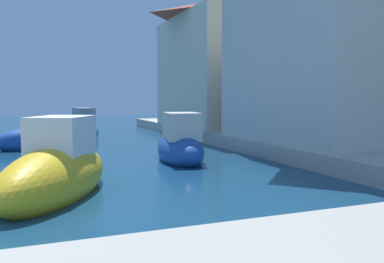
{
  "coord_description": "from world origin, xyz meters",
  "views": [
    {
      "loc": [
        2.91,
        -6.38,
        2.01
      ],
      "look_at": [
        8.83,
        8.48,
        0.67
      ],
      "focal_mm": 38.49,
      "sensor_mm": 36.0,
      "label": 1
    }
  ],
  "objects_px": {
    "moored_boat_6": "(83,128)",
    "waterfront_building_annex": "(231,61)",
    "moored_boat_7": "(180,146)",
    "moored_boat_2": "(57,172)",
    "moored_boat_1": "(44,140)",
    "waterfront_building_main": "(338,29)"
  },
  "relations": [
    {
      "from": "moored_boat_2",
      "to": "moored_boat_6",
      "type": "bearing_deg",
      "value": -161.88
    },
    {
      "from": "moored_boat_6",
      "to": "moored_boat_7",
      "type": "relative_size",
      "value": 1.02
    },
    {
      "from": "moored_boat_1",
      "to": "moored_boat_7",
      "type": "xyz_separation_m",
      "value": [
        3.89,
        -4.94,
        0.15
      ]
    },
    {
      "from": "moored_boat_2",
      "to": "moored_boat_1",
      "type": "bearing_deg",
      "value": -152.94
    },
    {
      "from": "moored_boat_2",
      "to": "waterfront_building_annex",
      "type": "bearing_deg",
      "value": 166.16
    },
    {
      "from": "moored_boat_6",
      "to": "waterfront_building_main",
      "type": "height_order",
      "value": "waterfront_building_main"
    },
    {
      "from": "moored_boat_6",
      "to": "waterfront_building_annex",
      "type": "xyz_separation_m",
      "value": [
        7.55,
        -1.66,
        3.49
      ]
    },
    {
      "from": "moored_boat_1",
      "to": "moored_boat_2",
      "type": "xyz_separation_m",
      "value": [
        -0.03,
        -8.29,
        0.15
      ]
    },
    {
      "from": "moored_boat_2",
      "to": "moored_boat_7",
      "type": "height_order",
      "value": "moored_boat_2"
    },
    {
      "from": "moored_boat_6",
      "to": "waterfront_building_annex",
      "type": "bearing_deg",
      "value": -114.15
    },
    {
      "from": "moored_boat_1",
      "to": "moored_boat_7",
      "type": "distance_m",
      "value": 6.29
    },
    {
      "from": "moored_boat_7",
      "to": "moored_boat_1",
      "type": "bearing_deg",
      "value": 46.04
    },
    {
      "from": "moored_boat_1",
      "to": "waterfront_building_annex",
      "type": "xyz_separation_m",
      "value": [
        9.56,
        2.71,
        3.6
      ]
    },
    {
      "from": "moored_boat_1",
      "to": "moored_boat_6",
      "type": "height_order",
      "value": "moored_boat_6"
    },
    {
      "from": "moored_boat_6",
      "to": "waterfront_building_main",
      "type": "xyz_separation_m",
      "value": [
        7.55,
        -9.79,
        3.96
      ]
    },
    {
      "from": "moored_boat_6",
      "to": "waterfront_building_annex",
      "type": "height_order",
      "value": "waterfront_building_annex"
    },
    {
      "from": "waterfront_building_annex",
      "to": "waterfront_building_main",
      "type": "bearing_deg",
      "value": -90.0
    },
    {
      "from": "moored_boat_2",
      "to": "waterfront_building_main",
      "type": "bearing_deg",
      "value": 133.89
    },
    {
      "from": "moored_boat_7",
      "to": "waterfront_building_annex",
      "type": "distance_m",
      "value": 10.13
    },
    {
      "from": "moored_boat_6",
      "to": "moored_boat_7",
      "type": "bearing_deg",
      "value": 179.7
    },
    {
      "from": "moored_boat_2",
      "to": "moored_boat_6",
      "type": "xyz_separation_m",
      "value": [
        2.03,
        12.66,
        -0.05
      ]
    },
    {
      "from": "moored_boat_1",
      "to": "moored_boat_6",
      "type": "bearing_deg",
      "value": 55.73
    }
  ]
}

